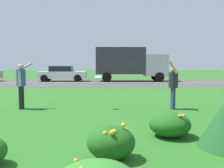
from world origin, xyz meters
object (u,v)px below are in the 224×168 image
(person_catcher_dark_shirt, at_px, (173,84))
(person_thrower_blue_shirt, at_px, (21,82))
(box_truck_silver, at_px, (130,62))
(car_white_center_left, at_px, (62,73))
(frisbee_pale_blue, at_px, (98,77))

(person_catcher_dark_shirt, bearing_deg, person_thrower_blue_shirt, 179.16)
(person_thrower_blue_shirt, bearing_deg, box_truck_silver, 72.07)
(car_white_center_left, bearing_deg, box_truck_silver, -0.00)
(person_thrower_blue_shirt, xyz_separation_m, person_catcher_dark_shirt, (5.59, -0.08, -0.06))
(person_thrower_blue_shirt, height_order, person_catcher_dark_shirt, person_catcher_dark_shirt)
(frisbee_pale_blue, bearing_deg, person_thrower_blue_shirt, -179.91)
(person_thrower_blue_shirt, xyz_separation_m, box_truck_silver, (5.16, 15.94, 0.80))
(person_thrower_blue_shirt, relative_size, frisbee_pale_blue, 6.57)
(person_catcher_dark_shirt, relative_size, box_truck_silver, 0.27)
(car_white_center_left, xyz_separation_m, box_truck_silver, (6.46, -0.00, 1.06))
(car_white_center_left, relative_size, box_truck_silver, 0.67)
(frisbee_pale_blue, bearing_deg, box_truck_silver, 81.75)
(person_thrower_blue_shirt, xyz_separation_m, car_white_center_left, (-1.31, 15.94, -0.26))
(frisbee_pale_blue, xyz_separation_m, box_truck_silver, (2.31, 15.93, 0.62))
(frisbee_pale_blue, distance_m, car_white_center_left, 16.47)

